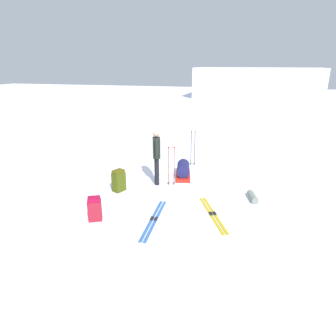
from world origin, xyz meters
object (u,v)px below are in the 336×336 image
object	(u,v)px
backpack_bright	(95,209)
sleeping_mat_rolled	(253,197)
skier_standing	(157,154)
ski_poles_planted_far	(193,146)
ski_pair_far	(213,214)
ski_poles_planted_near	(171,164)
ski_pair_near	(154,219)
backpack_large_dark	(119,181)
gear_sled	(183,170)

from	to	relation	value
backpack_bright	sleeping_mat_rolled	bearing A→B (deg)	29.19
skier_standing	ski_poles_planted_far	bearing A→B (deg)	68.85
sleeping_mat_rolled	ski_pair_far	bearing A→B (deg)	-130.82
backpack_bright	ski_poles_planted_near	distance (m)	2.84
ski_pair_near	ski_poles_planted_near	distance (m)	2.29
skier_standing	sleeping_mat_rolled	xyz separation A→B (m)	(2.86, -0.47, -0.86)
ski_poles_planted_near	sleeping_mat_rolled	bearing A→B (deg)	-11.08
backpack_large_dark	gear_sled	bearing A→B (deg)	44.80
skier_standing	ski_poles_planted_near	distance (m)	0.54
ski_poles_planted_near	ski_poles_planted_far	bearing A→B (deg)	81.13
ski_pair_far	sleeping_mat_rolled	xyz separation A→B (m)	(0.97, 1.12, 0.08)
skier_standing	ski_poles_planted_far	xyz separation A→B (m)	(0.78, 2.00, -0.24)
ski_pair_near	backpack_bright	size ratio (longest dim) A/B	3.38
skier_standing	backpack_bright	size ratio (longest dim) A/B	2.93
ski_pair_far	sleeping_mat_rolled	world-z (taller)	sleeping_mat_rolled
gear_sled	skier_standing	bearing A→B (deg)	-131.68
ski_poles_planted_near	gear_sled	size ratio (longest dim) A/B	1.02
backpack_large_dark	ski_poles_planted_far	bearing A→B (deg)	59.13
ski_poles_planted_near	backpack_large_dark	bearing A→B (deg)	-149.32
ski_pair_far	ski_poles_planted_near	world-z (taller)	ski_poles_planted_near
backpack_bright	ski_poles_planted_near	bearing A→B (deg)	63.45
backpack_bright	ski_poles_planted_near	size ratio (longest dim) A/B	0.48
ski_pair_near	ski_pair_far	size ratio (longest dim) A/B	1.10
ski_pair_far	ski_poles_planted_near	xyz separation A→B (m)	(-1.44, 1.59, 0.67)
skier_standing	gear_sled	bearing A→B (deg)	48.32
ski_pair_near	ski_pair_far	distance (m)	1.46
ski_pair_far	backpack_large_dark	xyz separation A→B (m)	(-2.81, 0.77, 0.30)
backpack_large_dark	ski_poles_planted_far	world-z (taller)	ski_poles_planted_far
ski_poles_planted_near	ski_pair_far	bearing A→B (deg)	-47.88
ski_pair_far	ski_pair_near	bearing A→B (deg)	-155.82
sleeping_mat_rolled	ski_poles_planted_near	bearing A→B (deg)	168.92
ski_pair_far	backpack_bright	bearing A→B (deg)	-161.03
backpack_bright	ski_poles_planted_near	xyz separation A→B (m)	(1.26, 2.51, 0.40)
ski_pair_near	gear_sled	world-z (taller)	gear_sled
sleeping_mat_rolled	ski_pair_near	bearing A→B (deg)	-143.25
ski_pair_near	ski_poles_planted_far	world-z (taller)	ski_poles_planted_far
skier_standing	ski_poles_planted_far	distance (m)	2.16
ski_poles_planted_far	sleeping_mat_rolled	bearing A→B (deg)	-49.86
skier_standing	ski_poles_planted_near	bearing A→B (deg)	-0.23
skier_standing	backpack_large_dark	bearing A→B (deg)	-138.13
ski_poles_planted_near	ski_poles_planted_far	distance (m)	2.03
backpack_large_dark	ski_poles_planted_far	distance (m)	3.31
ski_poles_planted_far	ski_pair_near	bearing A→B (deg)	-92.88
ski_pair_near	ski_poles_planted_far	distance (m)	4.26
backpack_large_dark	gear_sled	size ratio (longest dim) A/B	0.54
skier_standing	sleeping_mat_rolled	distance (m)	3.03
backpack_bright	gear_sled	world-z (taller)	backpack_bright
backpack_large_dark	ski_pair_far	bearing A→B (deg)	-15.40
ski_poles_planted_near	gear_sled	xyz separation A→B (m)	(0.22, 0.76, -0.45)
ski_pair_near	ski_poles_planted_near	xyz separation A→B (m)	(-0.10, 2.19, 0.67)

